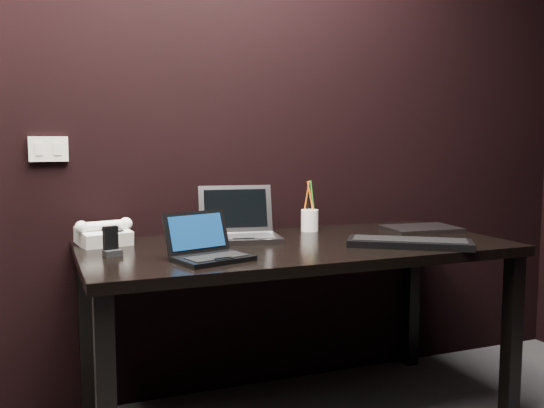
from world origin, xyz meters
name	(u,v)px	position (x,y,z in m)	size (l,w,h in m)	color
wall_back	(198,107)	(0.00, 1.80, 1.30)	(4.00, 4.00, 0.00)	black
wall_switch	(48,149)	(-0.62, 1.79, 1.12)	(0.15, 0.02, 0.10)	silver
desk	(297,262)	(0.30, 1.40, 0.66)	(1.70, 0.80, 0.74)	black
netbook	(208,250)	(-0.12, 1.22, 0.77)	(0.30, 0.29, 0.16)	black
silver_laptop	(239,230)	(0.11, 1.57, 0.78)	(0.36, 0.33, 0.22)	gray
ext_keyboard	(409,243)	(0.68, 1.17, 0.75)	(0.49, 0.40, 0.03)	black
closed_laptop	(421,229)	(0.96, 1.48, 0.75)	(0.34, 0.25, 0.02)	gray
desk_phone	(104,235)	(-0.43, 1.65, 0.78)	(0.24, 0.21, 0.11)	silver
mobile_phone	(111,245)	(-0.43, 1.42, 0.78)	(0.07, 0.06, 0.11)	black
pen_cup	(310,219)	(0.49, 1.68, 0.79)	(0.10, 0.10, 0.23)	white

